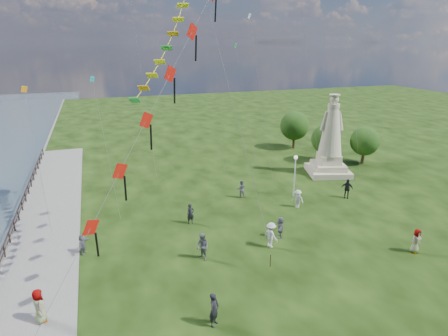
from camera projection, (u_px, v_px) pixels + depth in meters
name	position (u px, v px, depth m)	size (l,w,h in m)	color
waterfront	(21.00, 264.00, 25.27)	(200.00, 200.00, 1.51)	#34474F
statue	(330.00, 145.00, 41.40)	(5.49, 5.49, 8.92)	#BDAE8F
lamppost	(295.00, 167.00, 35.34)	(0.38, 0.38, 4.10)	silver
tree_row	(322.00, 134.00, 48.00)	(8.23, 12.73, 5.18)	#382314
person_0	(214.00, 310.00, 19.41)	(0.70, 0.46, 1.93)	black
person_1	(203.00, 247.00, 25.36)	(0.94, 0.58, 1.94)	#595960
person_2	(271.00, 235.00, 26.96)	(1.23, 0.64, 1.91)	silver
person_4	(416.00, 241.00, 26.28)	(0.87, 0.53, 1.78)	#595960
person_5	(83.00, 244.00, 26.11)	(1.40, 0.60, 1.51)	#595960
person_6	(191.00, 214.00, 30.49)	(0.63, 0.41, 1.73)	black
person_7	(241.00, 189.00, 35.67)	(0.85, 0.52, 1.74)	#595960
person_8	(298.00, 199.00, 33.50)	(1.09, 0.56, 1.68)	silver
person_9	(347.00, 189.00, 35.54)	(1.11, 0.57, 1.90)	black
person_10	(40.00, 307.00, 19.57)	(0.94, 0.58, 1.93)	#595960
person_11	(280.00, 227.00, 28.35)	(1.55, 0.67, 1.67)	#595960
red_kite_train	(157.00, 104.00, 20.71)	(12.19, 9.35, 17.58)	black
small_kites	(216.00, 43.00, 38.14)	(32.50, 17.32, 28.56)	teal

